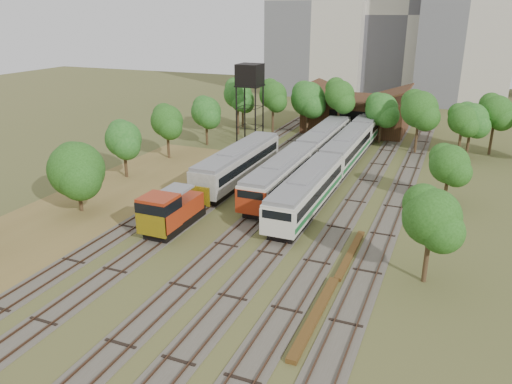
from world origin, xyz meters
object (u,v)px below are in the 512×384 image
at_px(shunter_locomotive, 170,211).
at_px(water_tower, 250,77).
at_px(railcar_red_set, 305,156).
at_px(railcar_green_set, 347,149).

relative_size(shunter_locomotive, water_tower, 0.68).
relative_size(railcar_red_set, shunter_locomotive, 4.27).
height_order(railcar_green_set, water_tower, water_tower).
xyz_separation_m(shunter_locomotive, water_tower, (-5.33, 30.76, 8.09)).
xyz_separation_m(railcar_red_set, railcar_green_set, (4.00, 5.03, 0.02)).
distance_m(shunter_locomotive, water_tower, 32.25).
bearing_deg(shunter_locomotive, railcar_green_set, 69.41).
relative_size(railcar_red_set, water_tower, 2.92).
height_order(shunter_locomotive, water_tower, water_tower).
bearing_deg(shunter_locomotive, water_tower, 99.83).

